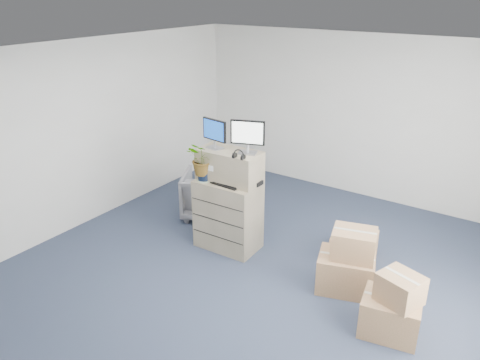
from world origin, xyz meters
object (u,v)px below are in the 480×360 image
(potted_plant, at_px, (204,163))
(monitor_right, at_px, (248,135))
(keyboard, at_px, (226,184))
(monitor_left, at_px, (214,132))
(water_bottle, at_px, (236,173))
(filing_cabinet_lower, at_px, (228,215))
(office_chair, at_px, (209,192))

(potted_plant, bearing_deg, monitor_right, 24.21)
(keyboard, distance_m, potted_plant, 0.42)
(monitor_left, xyz_separation_m, water_bottle, (0.30, 0.07, -0.55))
(filing_cabinet_lower, xyz_separation_m, keyboard, (0.05, -0.11, 0.52))
(potted_plant, bearing_deg, filing_cabinet_lower, 27.97)
(keyboard, height_order, office_chair, keyboard)
(monitor_left, xyz_separation_m, monitor_right, (0.48, 0.08, 0.02))
(water_bottle, relative_size, potted_plant, 0.43)
(monitor_right, distance_m, office_chair, 1.78)
(keyboard, distance_m, water_bottle, 0.22)
(monitor_left, xyz_separation_m, office_chair, (-0.62, 0.62, -1.26))
(monitor_right, xyz_separation_m, water_bottle, (-0.18, -0.01, -0.57))
(monitor_left, relative_size, monitor_right, 0.92)
(water_bottle, bearing_deg, keyboard, -97.40)
(potted_plant, bearing_deg, keyboard, 7.28)
(monitor_right, height_order, keyboard, monitor_right)
(water_bottle, xyz_separation_m, potted_plant, (-0.37, -0.23, 0.14))
(filing_cabinet_lower, xyz_separation_m, water_bottle, (0.08, 0.08, 0.62))
(monitor_left, height_order, monitor_right, monitor_right)
(office_chair, bearing_deg, monitor_left, 106.69)
(keyboard, bearing_deg, monitor_right, 47.73)
(office_chair, bearing_deg, water_bottle, 120.55)
(keyboard, relative_size, office_chair, 0.51)
(filing_cabinet_lower, xyz_separation_m, monitor_right, (0.26, 0.09, 1.19))
(monitor_left, relative_size, potted_plant, 0.76)
(monitor_right, height_order, water_bottle, monitor_right)
(keyboard, bearing_deg, potted_plant, -169.52)
(filing_cabinet_lower, distance_m, keyboard, 0.53)
(filing_cabinet_lower, bearing_deg, monitor_right, 17.78)
(water_bottle, bearing_deg, filing_cabinet_lower, -134.66)
(monitor_left, relative_size, office_chair, 0.50)
(monitor_left, distance_m, keyboard, 0.72)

